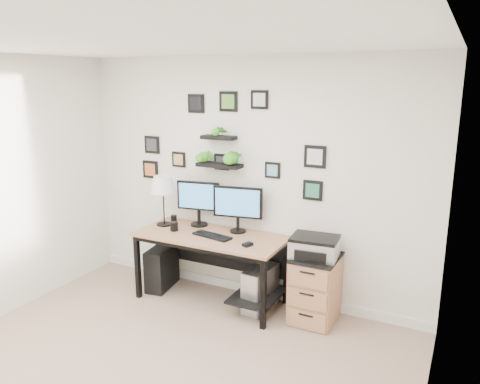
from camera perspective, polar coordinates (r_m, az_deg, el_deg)
The scene contains 14 objects.
room at distance 5.41m, azimuth 0.86°, elevation -11.59°, with size 4.00×4.00×4.00m.
desk at distance 5.03m, azimuth -3.04°, elevation -6.51°, with size 1.60×0.70×0.75m.
monitor_left at distance 5.21m, azimuth -5.09°, elevation -0.98°, with size 0.49×0.22×0.51m.
monitor_right at distance 4.96m, azimuth -0.28°, elevation -1.65°, with size 0.54×0.20×0.50m.
keyboard at distance 4.91m, azimuth -3.42°, elevation -5.35°, with size 0.44×0.14×0.02m, color black.
mouse at distance 4.64m, azimuth 0.94°, elevation -6.41°, with size 0.07×0.10×0.03m, color black.
table_lamp at distance 5.25m, azimuth -9.38°, elevation 0.76°, with size 0.28×0.28×0.57m.
mug at distance 5.13m, azimuth -8.03°, elevation -4.17°, with size 0.09×0.09×0.10m, color black.
pen_cup at distance 5.42m, azimuth -8.07°, elevation -3.27°, with size 0.07×0.07×0.09m, color black.
pc_tower_black at distance 5.54m, azimuth -9.50°, elevation -9.05°, with size 0.21×0.48×0.48m, color black.
pc_tower_grey at distance 4.97m, azimuth 2.47°, elevation -11.69°, with size 0.25×0.48×0.46m.
file_cabinet at distance 4.78m, azimuth 9.13°, elevation -11.53°, with size 0.43×0.53×0.67m.
printer at distance 4.61m, azimuth 9.07°, elevation -6.61°, with size 0.47×0.39×0.20m.
wall_decor at distance 5.03m, azimuth -2.25°, elevation 5.50°, with size 2.24×0.18×1.08m.
Camera 1 is at (2.13, -2.43, 2.34)m, focal length 35.00 mm.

